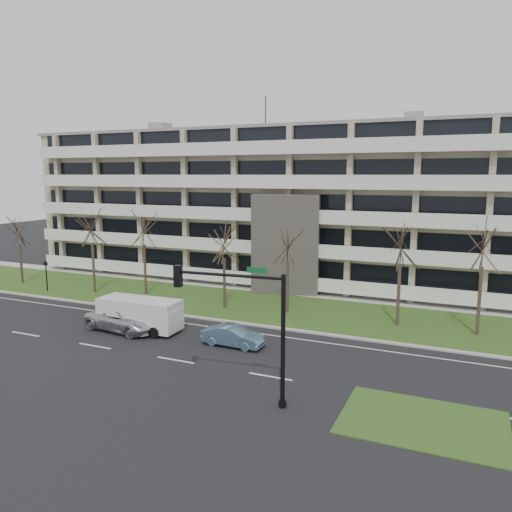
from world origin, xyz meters
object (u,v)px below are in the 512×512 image
at_px(blue_sedan, 233,336).
at_px(white_van, 141,312).
at_px(traffic_signal, 245,316).
at_px(pedestrian_signal, 46,272).
at_px(silver_pickup, 124,319).

xyz_separation_m(blue_sedan, white_van, (-7.25, 0.24, 0.69)).
distance_m(white_van, traffic_signal, 13.56).
height_order(white_van, pedestrian_signal, pedestrian_signal).
xyz_separation_m(blue_sedan, traffic_signal, (4.00, -6.77, 3.59)).
xyz_separation_m(blue_sedan, pedestrian_signal, (-22.50, 6.50, 1.19)).
bearing_deg(white_van, traffic_signal, -33.85).
relative_size(blue_sedan, white_van, 0.68).
relative_size(silver_pickup, blue_sedan, 1.44).
height_order(blue_sedan, pedestrian_signal, pedestrian_signal).
distance_m(blue_sedan, traffic_signal, 8.64).
bearing_deg(silver_pickup, pedestrian_signal, 71.19).
bearing_deg(blue_sedan, silver_pickup, 91.94).
bearing_deg(white_van, silver_pickup, -162.61).
relative_size(white_van, pedestrian_signal, 2.03).
height_order(blue_sedan, traffic_signal, traffic_signal).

